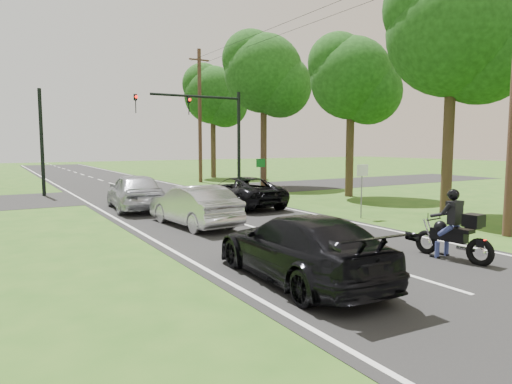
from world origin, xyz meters
TOP-DOWN VIEW (x-y plane):
  - ground at (0.00, 0.00)m, footprint 140.00×140.00m
  - road at (0.00, 10.00)m, footprint 8.00×100.00m
  - cross_road at (0.00, 16.00)m, footprint 60.00×7.00m
  - motorcycle_rider at (2.09, -3.07)m, footprint 0.64×2.12m
  - dark_suv at (2.12, 8.23)m, footprint 2.48×5.14m
  - silver_sedan at (-1.69, 4.72)m, footprint 1.92×4.54m
  - silver_suv at (-2.35, 9.84)m, footprint 2.40×4.99m
  - dark_car_behind at (-2.31, -2.50)m, footprint 2.28×5.03m
  - traffic_signal at (3.34, 14.00)m, footprint 6.38×0.44m
  - signal_pole_far at (-5.20, 18.00)m, footprint 0.20×0.20m
  - utility_pole_far at (6.20, 22.00)m, footprint 1.60×0.28m
  - sign_white at (4.70, 2.98)m, footprint 0.55×0.07m
  - sign_green at (4.90, 10.98)m, footprint 0.55×0.07m
  - tree_row_b at (8.79, 1.76)m, footprint 5.60×5.43m
  - tree_row_c at (9.75, 8.80)m, footprint 4.80×4.65m
  - tree_row_d at (9.10, 16.76)m, footprint 5.76×5.58m
  - tree_row_e at (9.48, 25.78)m, footprint 5.28×5.12m

SIDE VIEW (x-z plane):
  - ground at x=0.00m, z-range 0.00..0.00m
  - cross_road at x=0.00m, z-range 0.00..0.01m
  - road at x=0.00m, z-range 0.00..0.01m
  - dark_suv at x=2.12m, z-range 0.01..1.42m
  - motorcycle_rider at x=2.09m, z-range -0.19..1.63m
  - dark_car_behind at x=-2.31m, z-range 0.01..1.44m
  - silver_sedan at x=-1.69m, z-range 0.01..1.47m
  - silver_suv at x=-2.35m, z-range 0.01..1.65m
  - sign_white at x=4.70m, z-range 0.54..2.66m
  - sign_green at x=4.90m, z-range 0.54..2.66m
  - signal_pole_far at x=-5.20m, z-range 0.00..6.00m
  - traffic_signal at x=3.34m, z-range 1.14..7.14m
  - utility_pole_far at x=6.20m, z-range 0.08..10.08m
  - tree_row_c at x=9.75m, z-range 1.85..10.61m
  - tree_row_e at x=9.48m, z-range 2.03..11.64m
  - tree_row_b at x=8.79m, z-range 2.10..12.17m
  - tree_row_d at x=9.10m, z-range 2.21..12.66m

